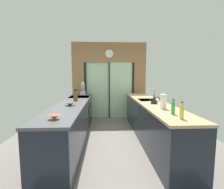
{
  "coord_description": "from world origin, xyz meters",
  "views": [
    {
      "loc": [
        -0.2,
        -3.47,
        1.52
      ],
      "look_at": [
        0.02,
        0.89,
        1.02
      ],
      "focal_mm": 26.02,
      "sensor_mm": 36.0,
      "label": 1
    }
  ],
  "objects_px": {
    "stand_mixer": "(83,89)",
    "paper_towel_roll": "(163,102)",
    "oven_range": "(80,112)",
    "mixing_bowl_far": "(70,104)",
    "soap_bottle_near": "(182,112)",
    "mixing_bowl_near": "(54,117)",
    "knife_block": "(76,96)",
    "soap_bottle_far": "(173,108)",
    "kettle": "(154,100)"
  },
  "relations": [
    {
      "from": "mixing_bowl_far",
      "to": "stand_mixer",
      "type": "relative_size",
      "value": 0.49
    },
    {
      "from": "mixing_bowl_far",
      "to": "stand_mixer",
      "type": "xyz_separation_m",
      "value": [
        0.0,
        2.1,
        0.13
      ]
    },
    {
      "from": "knife_block",
      "to": "paper_towel_roll",
      "type": "xyz_separation_m",
      "value": [
        1.78,
        -1.1,
        0.02
      ]
    },
    {
      "from": "knife_block",
      "to": "kettle",
      "type": "relative_size",
      "value": 1.19
    },
    {
      "from": "oven_range",
      "to": "soap_bottle_far",
      "type": "bearing_deg",
      "value": -51.54
    },
    {
      "from": "mixing_bowl_near",
      "to": "mixing_bowl_far",
      "type": "bearing_deg",
      "value": 90.0
    },
    {
      "from": "mixing_bowl_far",
      "to": "stand_mixer",
      "type": "distance_m",
      "value": 2.1
    },
    {
      "from": "oven_range",
      "to": "stand_mixer",
      "type": "xyz_separation_m",
      "value": [
        0.02,
        0.69,
        0.63
      ]
    },
    {
      "from": "mixing_bowl_far",
      "to": "paper_towel_roll",
      "type": "bearing_deg",
      "value": -13.39
    },
    {
      "from": "knife_block",
      "to": "mixing_bowl_near",
      "type": "bearing_deg",
      "value": -90.0
    },
    {
      "from": "mixing_bowl_near",
      "to": "stand_mixer",
      "type": "height_order",
      "value": "stand_mixer"
    },
    {
      "from": "knife_block",
      "to": "mixing_bowl_far",
      "type": "bearing_deg",
      "value": -90.0
    },
    {
      "from": "kettle",
      "to": "paper_towel_roll",
      "type": "relative_size",
      "value": 0.8
    },
    {
      "from": "mixing_bowl_far",
      "to": "kettle",
      "type": "bearing_deg",
      "value": 3.9
    },
    {
      "from": "mixing_bowl_far",
      "to": "soap_bottle_far",
      "type": "distance_m",
      "value": 1.97
    },
    {
      "from": "mixing_bowl_near",
      "to": "soap_bottle_far",
      "type": "relative_size",
      "value": 0.68
    },
    {
      "from": "kettle",
      "to": "paper_towel_roll",
      "type": "bearing_deg",
      "value": -90.23
    },
    {
      "from": "oven_range",
      "to": "paper_towel_roll",
      "type": "relative_size",
      "value": 3.08
    },
    {
      "from": "paper_towel_roll",
      "to": "oven_range",
      "type": "bearing_deg",
      "value": 134.39
    },
    {
      "from": "mixing_bowl_near",
      "to": "stand_mixer",
      "type": "distance_m",
      "value": 3.16
    },
    {
      "from": "knife_block",
      "to": "paper_towel_roll",
      "type": "height_order",
      "value": "paper_towel_roll"
    },
    {
      "from": "stand_mixer",
      "to": "mixing_bowl_near",
      "type": "bearing_deg",
      "value": -90.0
    },
    {
      "from": "kettle",
      "to": "soap_bottle_far",
      "type": "relative_size",
      "value": 1.01
    },
    {
      "from": "oven_range",
      "to": "mixing_bowl_far",
      "type": "bearing_deg",
      "value": -89.25
    },
    {
      "from": "knife_block",
      "to": "kettle",
      "type": "distance_m",
      "value": 1.87
    },
    {
      "from": "kettle",
      "to": "soap_bottle_far",
      "type": "height_order",
      "value": "soap_bottle_far"
    },
    {
      "from": "soap_bottle_near",
      "to": "mixing_bowl_far",
      "type": "bearing_deg",
      "value": 147.55
    },
    {
      "from": "oven_range",
      "to": "stand_mixer",
      "type": "bearing_deg",
      "value": 88.46
    },
    {
      "from": "mixing_bowl_far",
      "to": "soap_bottle_far",
      "type": "xyz_separation_m",
      "value": [
        1.78,
        -0.85,
        0.07
      ]
    },
    {
      "from": "stand_mixer",
      "to": "paper_towel_roll",
      "type": "distance_m",
      "value": 3.09
    },
    {
      "from": "stand_mixer",
      "to": "soap_bottle_far",
      "type": "bearing_deg",
      "value": -58.9
    },
    {
      "from": "mixing_bowl_far",
      "to": "paper_towel_roll",
      "type": "relative_size",
      "value": 0.69
    },
    {
      "from": "paper_towel_roll",
      "to": "stand_mixer",
      "type": "bearing_deg",
      "value": 125.2
    },
    {
      "from": "soap_bottle_near",
      "to": "mixing_bowl_near",
      "type": "bearing_deg",
      "value": 177.76
    },
    {
      "from": "mixing_bowl_near",
      "to": "stand_mixer",
      "type": "xyz_separation_m",
      "value": [
        0.0,
        3.16,
        0.13
      ]
    },
    {
      "from": "mixing_bowl_far",
      "to": "knife_block",
      "type": "bearing_deg",
      "value": 90.0
    },
    {
      "from": "paper_towel_roll",
      "to": "knife_block",
      "type": "bearing_deg",
      "value": 148.36
    },
    {
      "from": "mixing_bowl_far",
      "to": "paper_towel_roll",
      "type": "xyz_separation_m",
      "value": [
        1.78,
        -0.42,
        0.1
      ]
    },
    {
      "from": "oven_range",
      "to": "soap_bottle_near",
      "type": "relative_size",
      "value": 3.72
    },
    {
      "from": "soap_bottle_near",
      "to": "paper_towel_roll",
      "type": "height_order",
      "value": "paper_towel_roll"
    },
    {
      "from": "soap_bottle_near",
      "to": "soap_bottle_far",
      "type": "bearing_deg",
      "value": 90.0
    },
    {
      "from": "oven_range",
      "to": "mixing_bowl_near",
      "type": "height_order",
      "value": "mixing_bowl_near"
    },
    {
      "from": "knife_block",
      "to": "soap_bottle_near",
      "type": "height_order",
      "value": "knife_block"
    },
    {
      "from": "stand_mixer",
      "to": "paper_towel_roll",
      "type": "xyz_separation_m",
      "value": [
        1.78,
        -2.52,
        -0.03
      ]
    },
    {
      "from": "mixing_bowl_near",
      "to": "kettle",
      "type": "height_order",
      "value": "kettle"
    },
    {
      "from": "mixing_bowl_near",
      "to": "knife_block",
      "type": "height_order",
      "value": "knife_block"
    },
    {
      "from": "soap_bottle_far",
      "to": "paper_towel_roll",
      "type": "bearing_deg",
      "value": 90.0
    },
    {
      "from": "knife_block",
      "to": "soap_bottle_far",
      "type": "xyz_separation_m",
      "value": [
        1.78,
        -1.52,
        -0.01
      ]
    },
    {
      "from": "soap_bottle_near",
      "to": "paper_towel_roll",
      "type": "distance_m",
      "value": 0.71
    },
    {
      "from": "knife_block",
      "to": "soap_bottle_far",
      "type": "height_order",
      "value": "knife_block"
    }
  ]
}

